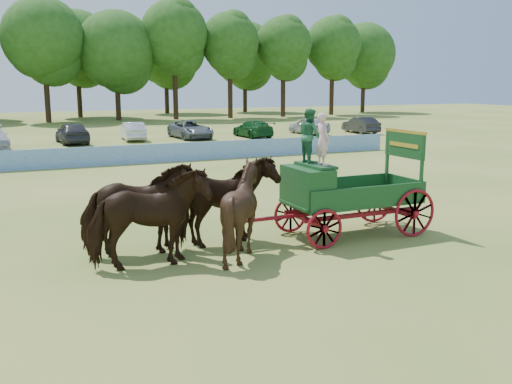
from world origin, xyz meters
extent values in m
plane|color=#A5944A|center=(0.00, 0.00, 0.00)|extent=(160.00, 160.00, 0.00)
imported|color=black|center=(-7.92, 0.17, 1.20)|extent=(2.88, 1.38, 2.40)
imported|color=black|center=(-7.92, 1.27, 1.20)|extent=(2.96, 1.58, 2.40)
imported|color=black|center=(-5.52, 0.17, 1.20)|extent=(2.52, 2.33, 2.40)
imported|color=black|center=(-5.52, 1.27, 1.20)|extent=(3.01, 1.74, 2.40)
cube|color=maroon|center=(-3.32, 0.72, 0.60)|extent=(0.12, 2.00, 0.12)
cube|color=maroon|center=(-0.32, 0.72, 0.60)|extent=(0.12, 2.00, 0.12)
cube|color=maroon|center=(-1.82, 0.17, 0.72)|extent=(3.80, 0.10, 0.12)
cube|color=maroon|center=(-1.82, 1.27, 0.72)|extent=(3.80, 0.10, 0.12)
cube|color=maroon|center=(-4.22, 0.72, 0.75)|extent=(2.80, 0.09, 0.09)
cube|color=#194C24|center=(-1.82, 0.72, 1.00)|extent=(3.80, 1.80, 0.10)
cube|color=#194C24|center=(-1.82, -0.16, 1.30)|extent=(3.80, 0.06, 0.55)
cube|color=#194C24|center=(-1.82, 1.60, 1.30)|extent=(3.80, 0.06, 0.55)
cube|color=#194C24|center=(0.06, 0.72, 1.30)|extent=(0.06, 1.80, 0.55)
cube|color=#194C24|center=(-3.32, 0.72, 1.55)|extent=(0.85, 1.70, 1.05)
cube|color=#194C24|center=(-3.07, 0.72, 2.12)|extent=(0.55, 1.50, 0.08)
cube|color=#194C24|center=(-3.70, 0.72, 1.35)|extent=(0.10, 1.60, 0.65)
cube|color=#194C24|center=(-3.52, 0.72, 1.05)|extent=(0.55, 1.60, 0.06)
cube|color=#194C24|center=(-0.02, -0.08, 1.95)|extent=(0.08, 0.08, 1.80)
cube|color=#194C24|center=(-0.02, 1.52, 1.95)|extent=(0.08, 0.08, 1.80)
cube|color=#194C24|center=(-0.02, 0.72, 2.55)|extent=(0.07, 1.75, 0.75)
cube|color=gold|center=(-0.02, 0.72, 2.95)|extent=(0.08, 1.80, 0.09)
cube|color=gold|center=(-0.06, 0.72, 2.55)|extent=(0.02, 1.30, 0.12)
torus|color=maroon|center=(-3.32, -0.23, 0.55)|extent=(1.09, 0.09, 1.09)
torus|color=maroon|center=(-3.32, 1.67, 0.55)|extent=(1.09, 0.09, 1.09)
torus|color=maroon|center=(-0.32, -0.23, 0.70)|extent=(1.39, 0.09, 1.39)
torus|color=maroon|center=(-0.32, 1.67, 0.70)|extent=(1.39, 0.09, 1.39)
imported|color=beige|center=(-3.07, 0.37, 2.87)|extent=(0.34, 0.52, 1.42)
imported|color=#27683F|center=(-3.07, 1.07, 2.91)|extent=(0.57, 0.73, 1.51)
cube|color=#2163B4|center=(-1.00, 18.00, 0.53)|extent=(26.00, 0.08, 1.05)
imported|color=#333338|center=(-6.02, 30.36, 0.80)|extent=(2.14, 4.80, 1.60)
imported|color=silver|center=(-1.50, 30.94, 0.70)|extent=(1.80, 4.36, 1.40)
imported|color=slate|center=(3.02, 30.58, 0.72)|extent=(2.62, 5.26, 1.43)
imported|color=#144C1E|center=(7.92, 29.38, 0.68)|extent=(2.05, 4.75, 1.36)
imported|color=#B2B2B7|center=(13.49, 30.05, 0.75)|extent=(2.09, 4.53, 1.50)
imported|color=#262628|center=(18.10, 28.98, 0.71)|extent=(1.79, 4.39, 1.42)
cylinder|color=#382314|center=(-5.58, 54.99, 2.49)|extent=(0.60, 0.60, 4.97)
sphere|color=#204712|center=(-5.58, 54.99, 9.16)|extent=(8.83, 8.83, 8.83)
cylinder|color=#382314|center=(2.25, 55.33, 2.20)|extent=(0.60, 0.60, 4.39)
sphere|color=#204712|center=(2.25, 55.33, 8.09)|extent=(9.02, 9.02, 9.02)
cylinder|color=#382314|center=(8.88, 54.16, 2.73)|extent=(0.60, 0.60, 5.46)
sphere|color=#204712|center=(8.88, 54.16, 10.05)|extent=(7.92, 7.92, 7.92)
cylinder|color=#382314|center=(15.90, 54.02, 2.52)|extent=(0.60, 0.60, 5.04)
sphere|color=#204712|center=(15.90, 54.02, 9.29)|extent=(7.24, 7.24, 7.24)
cylinder|color=#382314|center=(23.13, 53.70, 2.47)|extent=(0.60, 0.60, 4.94)
sphere|color=#204712|center=(23.13, 53.70, 9.10)|extent=(7.20, 7.20, 7.20)
cylinder|color=#382314|center=(31.30, 55.03, 2.55)|extent=(0.60, 0.60, 5.10)
sphere|color=#204712|center=(31.30, 55.03, 9.40)|extent=(7.60, 7.60, 7.60)
cylinder|color=#382314|center=(39.22, 58.95, 2.31)|extent=(0.60, 0.60, 4.63)
sphere|color=#204712|center=(39.22, 58.95, 8.52)|extent=(9.06, 9.06, 9.06)
cylinder|color=#382314|center=(-1.03, 63.37, 2.41)|extent=(0.60, 0.60, 4.82)
sphere|color=#204712|center=(-1.03, 63.37, 8.89)|extent=(8.98, 8.98, 8.98)
cylinder|color=#382314|center=(11.58, 67.55, 2.39)|extent=(0.60, 0.60, 4.79)
sphere|color=#204712|center=(11.58, 67.55, 8.82)|extent=(9.66, 9.66, 9.66)
cylinder|color=#382314|center=(23.44, 66.78, 2.31)|extent=(0.60, 0.60, 4.62)
sphere|color=#204712|center=(23.44, 66.78, 8.51)|extent=(9.57, 9.57, 9.57)
camera|label=1|loc=(-11.05, -12.79, 4.37)|focal=40.00mm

